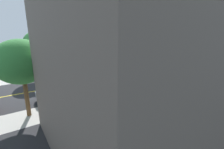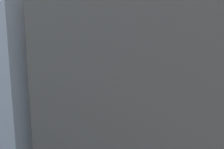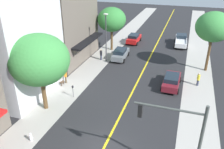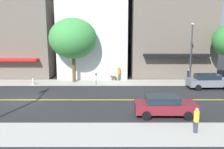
% 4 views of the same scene
% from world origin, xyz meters
% --- Properties ---
extents(ground_plane, '(140.00, 140.00, 0.00)m').
position_xyz_m(ground_plane, '(0.00, 0.00, 0.00)').
color(ground_plane, '#262628').
extents(sidewalk_left, '(3.43, 126.00, 0.01)m').
position_xyz_m(sidewalk_left, '(-7.10, 0.00, 0.00)').
color(sidewalk_left, '#ADA8A0').
rests_on(sidewalk_left, ground).
extents(sidewalk_right, '(3.43, 126.00, 0.01)m').
position_xyz_m(sidewalk_right, '(7.10, 0.00, 0.00)').
color(sidewalk_right, '#ADA8A0').
rests_on(sidewalk_right, ground).
extents(road_centerline_stripe, '(0.20, 126.00, 0.00)m').
position_xyz_m(road_centerline_stripe, '(0.00, 0.00, 0.00)').
color(road_centerline_stripe, yellow).
rests_on(road_centerline_stripe, ground).
extents(brick_apartment_block, '(12.24, 10.08, 10.61)m').
position_xyz_m(brick_apartment_block, '(-14.36, -4.77, 5.31)').
color(brick_apartment_block, '#665B51').
rests_on(brick_apartment_block, ground).
extents(corner_shop_building, '(11.68, 9.25, 14.58)m').
position_xyz_m(corner_shop_building, '(-14.37, 5.66, 7.30)').
color(corner_shop_building, silver).
rests_on(corner_shop_building, ground).
extents(street_tree_left_near, '(4.46, 4.46, 7.89)m').
position_xyz_m(street_tree_left_near, '(8.02, 18.30, 5.97)').
color(street_tree_left_near, brown).
rests_on(street_tree_left_near, ground).
extents(street_tree_right_corner, '(4.52, 4.52, 6.97)m').
position_xyz_m(street_tree_right_corner, '(-6.73, 22.14, 5.03)').
color(street_tree_right_corner, brown).
rests_on(street_tree_right_corner, ground).
extents(street_tree_left_far, '(5.64, 5.64, 7.67)m').
position_xyz_m(street_tree_left_far, '(-7.51, 3.55, 5.26)').
color(street_tree_left_far, brown).
rests_on(street_tree_left_far, ground).
extents(fire_hydrant, '(0.44, 0.24, 0.77)m').
position_xyz_m(fire_hydrant, '(-6.00, -1.01, 0.38)').
color(fire_hydrant, silver).
rests_on(fire_hydrant, ground).
extents(parking_meter, '(0.12, 0.18, 1.39)m').
position_xyz_m(parking_meter, '(-5.86, 6.35, 0.91)').
color(parking_meter, '#4C4C51').
rests_on(parking_meter, ground).
extents(street_lamp, '(0.70, 0.36, 7.01)m').
position_xyz_m(street_lamp, '(-5.92, 17.13, 4.29)').
color(street_lamp, '#38383D').
rests_on(street_lamp, ground).
extents(red_sedan_left_curb, '(2.08, 4.36, 1.58)m').
position_xyz_m(red_sedan_left_curb, '(-4.11, 26.92, 0.82)').
color(red_sedan_left_curb, red).
rests_on(red_sedan_left_curb, ground).
extents(grey_sedan_left_curb, '(2.09, 4.64, 1.58)m').
position_xyz_m(grey_sedan_left_curb, '(-4.18, 18.66, 0.83)').
color(grey_sedan_left_curb, slate).
rests_on(grey_sedan_left_curb, ground).
extents(maroon_sedan_right_curb, '(2.04, 4.54, 1.53)m').
position_xyz_m(maroon_sedan_right_curb, '(4.03, 12.08, 0.81)').
color(maroon_sedan_right_curb, maroon).
rests_on(maroon_sedan_right_curb, ground).
extents(white_pickup_truck, '(2.41, 5.85, 1.69)m').
position_xyz_m(white_pickup_truck, '(4.08, 28.28, 0.87)').
color(white_pickup_truck, silver).
rests_on(white_pickup_truck, ground).
extents(pedestrian_yellow_shirt, '(0.34, 0.34, 1.62)m').
position_xyz_m(pedestrian_yellow_shirt, '(6.99, 13.41, 0.85)').
color(pedestrian_yellow_shirt, '#33384C').
rests_on(pedestrian_yellow_shirt, ground).
extents(pedestrian_black_shirt, '(0.35, 0.35, 1.68)m').
position_xyz_m(pedestrian_black_shirt, '(-6.80, 17.32, 0.89)').
color(pedestrian_black_shirt, '#33384C').
rests_on(pedestrian_black_shirt, ground).
extents(pedestrian_orange_shirt, '(0.34, 0.34, 1.84)m').
position_xyz_m(pedestrian_orange_shirt, '(-8.22, 9.04, 0.98)').
color(pedestrian_orange_shirt, brown).
rests_on(pedestrian_orange_shirt, ground).
extents(small_dog, '(0.38, 0.83, 0.62)m').
position_xyz_m(small_dog, '(-8.35, 8.35, 0.41)').
color(small_dog, '#4C3828').
rests_on(small_dog, ground).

